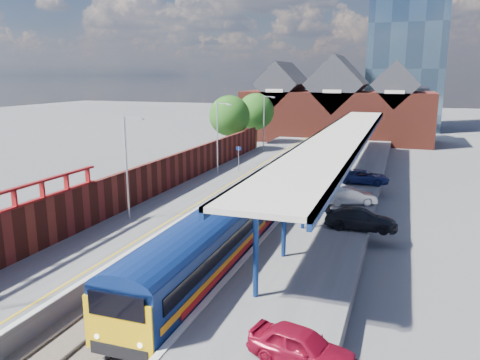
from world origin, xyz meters
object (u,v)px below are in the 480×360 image
at_px(lamp_post_b, 128,161).
at_px(parked_car_silver, 351,196).
at_px(lamp_post_c, 219,134).
at_px(platform_sign, 239,154).
at_px(train, 305,161).
at_px(parked_car_red, 301,346).
at_px(parked_car_blue, 364,177).
at_px(lamp_post_d, 265,119).
at_px(relay_cabinet, 167,335).
at_px(parked_car_dark, 361,219).

height_order(lamp_post_b, parked_car_silver, lamp_post_b).
bearing_deg(lamp_post_c, platform_sign, 55.74).
distance_m(train, lamp_post_c, 9.07).
relative_size(train, lamp_post_c, 9.42).
bearing_deg(parked_car_red, parked_car_blue, 14.07).
relative_size(lamp_post_d, parked_car_red, 1.89).
distance_m(lamp_post_c, parked_car_red, 31.77).
distance_m(lamp_post_d, parked_car_red, 46.55).
height_order(lamp_post_d, relay_cabinet, lamp_post_d).
height_order(lamp_post_c, relay_cabinet, lamp_post_c).
relative_size(train, parked_car_silver, 17.40).
height_order(train, lamp_post_c, lamp_post_c).
relative_size(train, parked_car_red, 17.83).
xyz_separation_m(platform_sign, parked_car_dark, (13.50, -14.92, -1.04)).
distance_m(lamp_post_b, parked_car_dark, 15.54).
xyz_separation_m(train, parked_car_silver, (5.76, -10.72, -0.50)).
height_order(parked_car_silver, relay_cabinet, parked_car_silver).
relative_size(parked_car_silver, parked_car_dark, 0.84).
relative_size(train, lamp_post_b, 9.42).
relative_size(platform_sign, parked_car_red, 0.68).
xyz_separation_m(parked_car_red, parked_car_blue, (-0.32, 28.50, -0.02)).
bearing_deg(relay_cabinet, lamp_post_b, 148.74).
distance_m(lamp_post_b, parked_car_red, 19.07).
distance_m(lamp_post_b, lamp_post_c, 16.00).
distance_m(lamp_post_d, platform_sign, 14.25).
relative_size(train, platform_sign, 26.37).
bearing_deg(parked_car_silver, lamp_post_c, 40.08).
distance_m(lamp_post_d, parked_car_silver, 27.12).
relative_size(lamp_post_b, parked_car_blue, 1.60).
distance_m(train, parked_car_dark, 17.87).
bearing_deg(lamp_post_c, parked_car_red, -63.12).
xyz_separation_m(lamp_post_b, parked_car_red, (14.28, -12.18, -3.36)).
bearing_deg(lamp_post_d, relay_cabinet, -78.55).
bearing_deg(parked_car_silver, platform_sign, 31.05).
xyz_separation_m(train, lamp_post_b, (-7.86, -19.50, 2.87)).
bearing_deg(parked_car_silver, train, 6.24).
bearing_deg(platform_sign, parked_car_blue, -7.60).
bearing_deg(platform_sign, parked_car_red, -66.82).
relative_size(platform_sign, parked_car_dark, 0.55).
bearing_deg(platform_sign, lamp_post_b, -94.33).
bearing_deg(lamp_post_b, parked_car_dark, 11.69).
height_order(lamp_post_b, parked_car_red, lamp_post_b).
bearing_deg(parked_car_red, relay_cabinet, 95.36).
bearing_deg(lamp_post_c, parked_car_dark, -41.01).
relative_size(lamp_post_b, parked_car_red, 1.89).
bearing_deg(platform_sign, parked_car_dark, -47.87).
bearing_deg(train, lamp_post_b, -111.94).
distance_m(parked_car_red, parked_car_silver, 20.98).
bearing_deg(parked_car_dark, lamp_post_c, 48.50).
xyz_separation_m(platform_sign, relay_cabinet, (7.43, -29.40, -2.19)).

